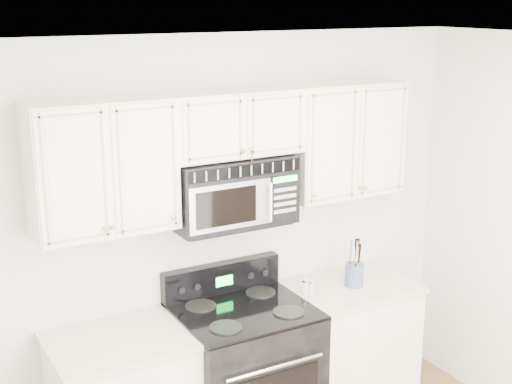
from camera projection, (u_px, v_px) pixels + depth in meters
room at (400, 348)px, 3.16m from camera, size 3.51×3.51×2.61m
base_cabinet_right at (346, 350)px, 4.97m from camera, size 0.86×0.65×0.92m
range at (244, 374)px, 4.54m from camera, size 0.82×0.75×1.14m
upper_cabinets at (233, 146)px, 4.32m from camera, size 2.44×0.37×0.75m
microwave at (231, 191)px, 4.35m from camera, size 0.76×0.43×0.42m
utensil_crock at (354, 273)px, 4.79m from camera, size 0.13×0.13×0.33m
shaker_salt at (305, 287)px, 4.67m from camera, size 0.04×0.04×0.10m
shaker_pepper at (311, 287)px, 4.67m from camera, size 0.04×0.04×0.09m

